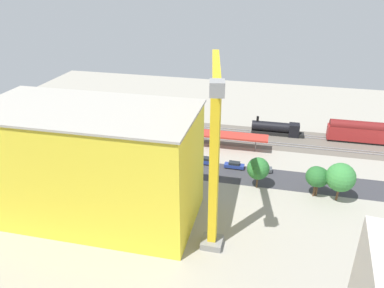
% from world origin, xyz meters
% --- Properties ---
extents(ground_plane, '(156.63, 156.63, 0.00)m').
position_xyz_m(ground_plane, '(0.00, 0.00, 0.00)').
color(ground_plane, '#9E998C').
rests_on(ground_plane, ground).
extents(rail_bed, '(98.03, 15.91, 0.01)m').
position_xyz_m(rail_bed, '(0.00, -20.50, 0.00)').
color(rail_bed, '#665E54').
rests_on(rail_bed, ground).
extents(street_asphalt, '(97.98, 9.92, 0.01)m').
position_xyz_m(street_asphalt, '(0.00, 2.02, 0.00)').
color(street_asphalt, '#38383D').
rests_on(street_asphalt, ground).
extents(track_rails, '(97.89, 9.47, 0.12)m').
position_xyz_m(track_rails, '(0.00, -20.50, 0.18)').
color(track_rails, '#9E9EA8').
rests_on(track_rails, ground).
extents(platform_canopy_near, '(62.88, 5.00, 4.06)m').
position_xyz_m(platform_canopy_near, '(14.12, -11.44, 3.80)').
color(platform_canopy_near, '#B73328').
rests_on(platform_canopy_near, ground).
extents(locomotive, '(14.97, 3.02, 5.19)m').
position_xyz_m(locomotive, '(-19.61, -23.99, 1.87)').
color(locomotive, black).
rests_on(locomotive, ground).
extents(passenger_coach, '(17.55, 3.20, 6.25)m').
position_xyz_m(passenger_coach, '(-41.92, -23.99, 3.29)').
color(passenger_coach, black).
rests_on(passenger_coach, ground).
extents(freight_coach_far, '(16.70, 3.08, 6.24)m').
position_xyz_m(freight_coach_far, '(23.43, -17.01, 3.30)').
color(freight_coach_far, black).
rests_on(freight_coach_far, ground).
extents(parked_car_0, '(4.17, 2.07, 1.53)m').
position_xyz_m(parked_car_0, '(-16.94, -1.01, 0.69)').
color(parked_car_0, black).
rests_on(parked_car_0, ground).
extents(parked_car_1, '(4.82, 1.82, 1.67)m').
position_xyz_m(parked_car_1, '(-9.96, -1.00, 0.74)').
color(parked_car_1, black).
rests_on(parked_car_1, ground).
extents(parked_car_2, '(4.79, 1.84, 1.79)m').
position_xyz_m(parked_car_2, '(-3.19, -1.54, 0.80)').
color(parked_car_2, black).
rests_on(parked_car_2, ground).
extents(parked_car_3, '(4.47, 1.90, 1.83)m').
position_xyz_m(parked_car_3, '(4.19, -1.39, 0.81)').
color(parked_car_3, black).
rests_on(parked_car_3, ground).
extents(parked_car_4, '(4.82, 2.00, 1.69)m').
position_xyz_m(parked_car_4, '(11.40, -0.89, 0.75)').
color(parked_car_4, black).
rests_on(parked_car_4, ground).
extents(parked_car_5, '(4.28, 1.90, 1.83)m').
position_xyz_m(parked_car_5, '(18.23, -1.68, 0.81)').
color(parked_car_5, black).
rests_on(parked_car_5, ground).
extents(parked_car_6, '(4.19, 1.89, 1.82)m').
position_xyz_m(parked_car_6, '(25.19, -1.41, 0.80)').
color(parked_car_6, black).
rests_on(parked_car_6, ground).
extents(construction_building, '(38.96, 19.24, 21.54)m').
position_xyz_m(construction_building, '(14.00, 23.31, 10.77)').
color(construction_building, yellow).
rests_on(construction_building, ground).
extents(construction_roof_slab, '(39.56, 19.85, 0.40)m').
position_xyz_m(construction_roof_slab, '(14.00, 23.31, 21.74)').
color(construction_roof_slab, '#ADA89E').
rests_on(construction_roof_slab, construction_building).
extents(tower_crane, '(5.92, 23.51, 30.83)m').
position_xyz_m(tower_crane, '(-9.51, 25.88, 18.05)').
color(tower_crane, gray).
rests_on(tower_crane, ground).
extents(box_truck_0, '(9.38, 3.26, 3.25)m').
position_xyz_m(box_truck_0, '(1.21, 7.59, 1.62)').
color(box_truck_0, black).
rests_on(box_truck_0, ground).
extents(box_truck_1, '(9.30, 2.99, 3.60)m').
position_xyz_m(box_truck_1, '(24.76, 9.75, 1.75)').
color(box_truck_1, black).
rests_on(box_truck_1, ground).
extents(street_tree_0, '(4.31, 4.31, 6.69)m').
position_xyz_m(street_tree_0, '(-28.52, 6.81, 4.51)').
color(street_tree_0, brown).
rests_on(street_tree_0, ground).
extents(street_tree_1, '(4.89, 4.89, 7.19)m').
position_xyz_m(street_tree_1, '(-15.95, 6.45, 4.73)').
color(street_tree_1, brown).
rests_on(street_tree_1, ground).
extents(street_tree_2, '(4.25, 4.25, 6.14)m').
position_xyz_m(street_tree_2, '(33.82, 7.74, 3.99)').
color(street_tree_2, brown).
rests_on(street_tree_2, ground).
extents(street_tree_3, '(5.96, 5.96, 8.49)m').
position_xyz_m(street_tree_3, '(-32.62, 7.65, 5.50)').
color(street_tree_3, brown).
rests_on(street_tree_3, ground).
extents(street_tree_4, '(4.39, 4.39, 6.98)m').
position_xyz_m(street_tree_4, '(-28.01, 7.16, 4.76)').
color(street_tree_4, brown).
rests_on(street_tree_4, ground).
extents(street_tree_5, '(5.81, 5.81, 7.59)m').
position_xyz_m(street_tree_5, '(8.92, 6.87, 4.67)').
color(street_tree_5, brown).
rests_on(street_tree_5, ground).
extents(traffic_light, '(0.50, 0.36, 6.37)m').
position_xyz_m(traffic_light, '(18.17, -2.71, 4.23)').
color(traffic_light, '#333333').
rests_on(traffic_light, ground).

